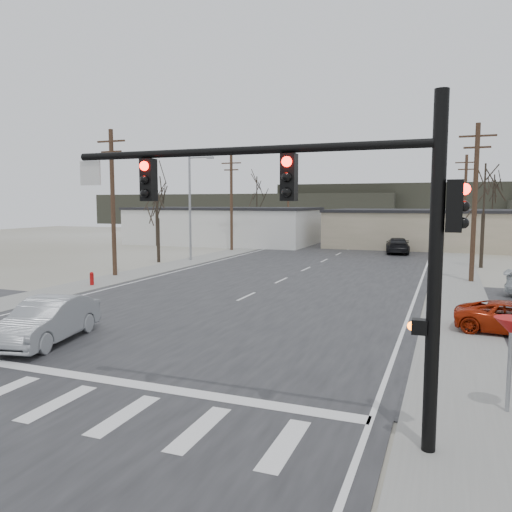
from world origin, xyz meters
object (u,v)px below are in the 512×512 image
at_px(car_far_b, 365,232).
at_px(sedan_crossing, 48,320).
at_px(traffic_signal_mast, 339,222).
at_px(fire_hydrant, 92,279).
at_px(car_far_a, 398,245).

bearing_deg(car_far_b, sedan_crossing, -108.51).
height_order(traffic_signal_mast, fire_hydrant, traffic_signal_mast).
relative_size(traffic_signal_mast, car_far_a, 1.65).
height_order(fire_hydrant, car_far_a, car_far_a).
distance_m(car_far_a, car_far_b, 22.27).
height_order(traffic_signal_mast, car_far_b, traffic_signal_mast).
xyz_separation_m(traffic_signal_mast, car_far_a, (-2.54, 40.98, -3.84)).
xyz_separation_m(sedan_crossing, car_far_b, (2.19, 58.79, -0.01)).
bearing_deg(fire_hydrant, car_far_b, 79.37).
bearing_deg(traffic_signal_mast, car_far_a, 93.55).
distance_m(fire_hydrant, car_far_a, 30.96).
distance_m(fire_hydrant, car_far_b, 48.91).
height_order(traffic_signal_mast, sedan_crossing, traffic_signal_mast).
relative_size(fire_hydrant, sedan_crossing, 0.18).
xyz_separation_m(sedan_crossing, car_far_a, (8.72, 37.50, -0.01)).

